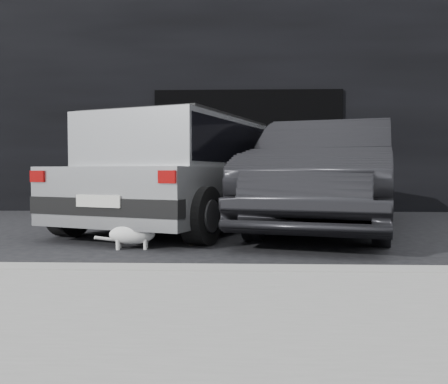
{
  "coord_description": "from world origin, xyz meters",
  "views": [
    {
      "loc": [
        0.86,
        -6.19,
        0.84
      ],
      "look_at": [
        0.67,
        -0.96,
        0.63
      ],
      "focal_mm": 38.0,
      "sensor_mm": 36.0,
      "label": 1
    }
  ],
  "objects_px": {
    "second_car": "(328,175)",
    "silver_hatchback": "(186,169)",
    "cat_white": "(135,233)",
    "cat_siamese": "(195,232)"
  },
  "relations": [
    {
      "from": "silver_hatchback",
      "to": "second_car",
      "type": "height_order",
      "value": "silver_hatchback"
    },
    {
      "from": "second_car",
      "to": "silver_hatchback",
      "type": "bearing_deg",
      "value": -169.27
    },
    {
      "from": "silver_hatchback",
      "to": "second_car",
      "type": "relative_size",
      "value": 0.99
    },
    {
      "from": "second_car",
      "to": "cat_white",
      "type": "height_order",
      "value": "second_car"
    },
    {
      "from": "cat_siamese",
      "to": "silver_hatchback",
      "type": "bearing_deg",
      "value": -98.7
    },
    {
      "from": "cat_white",
      "to": "cat_siamese",
      "type": "bearing_deg",
      "value": 116.89
    },
    {
      "from": "silver_hatchback",
      "to": "cat_siamese",
      "type": "relative_size",
      "value": 5.95
    },
    {
      "from": "silver_hatchback",
      "to": "cat_siamese",
      "type": "bearing_deg",
      "value": -59.07
    },
    {
      "from": "cat_siamese",
      "to": "cat_white",
      "type": "bearing_deg",
      "value": 14.41
    },
    {
      "from": "second_car",
      "to": "cat_white",
      "type": "distance_m",
      "value": 3.11
    }
  ]
}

